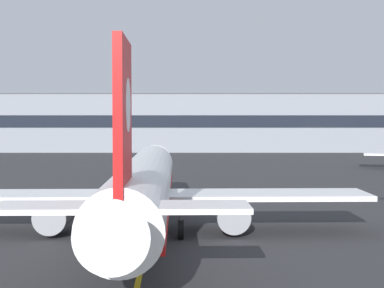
# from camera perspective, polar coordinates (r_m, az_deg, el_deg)

# --- Properties ---
(ground_plane) EXTENTS (400.00, 400.00, 0.00)m
(ground_plane) POSITION_cam_1_polar(r_m,az_deg,el_deg) (30.59, -7.13, -13.07)
(ground_plane) COLOR #2D2D30
(taxiway_centreline) EXTENTS (6.49, 179.90, 0.01)m
(taxiway_centreline) POSITION_cam_1_polar(r_m,az_deg,el_deg) (59.90, -3.54, -5.32)
(taxiway_centreline) COLOR yellow
(taxiway_centreline) RESTS_ON ground
(airliner_foreground) EXTENTS (32.11, 41.47, 11.65)m
(airliner_foreground) POSITION_cam_1_polar(r_m,az_deg,el_deg) (42.41, -4.59, -4.02)
(airliner_foreground) COLOR white
(airliner_foreground) RESTS_ON ground
(safety_cone_by_nose_gear) EXTENTS (0.44, 0.44, 0.55)m
(safety_cone_by_nose_gear) POSITION_cam_1_polar(r_m,az_deg,el_deg) (57.76, -1.74, -5.35)
(safety_cone_by_nose_gear) COLOR orange
(safety_cone_by_nose_gear) RESTS_ON ground
(terminal_building) EXTENTS (118.70, 12.40, 13.94)m
(terminal_building) POSITION_cam_1_polar(r_m,az_deg,el_deg) (143.48, -0.51, 2.10)
(terminal_building) COLOR gray
(terminal_building) RESTS_ON ground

